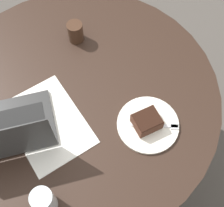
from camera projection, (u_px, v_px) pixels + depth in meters
name	position (u px, v px, depth m)	size (l,w,h in m)	color
ground_plane	(90.00, 153.00, 1.86)	(12.00, 12.00, 0.00)	#4C4742
dining_table	(81.00, 108.00, 1.33)	(1.11, 1.11, 0.73)	black
paper_document	(48.00, 123.00, 1.15)	(0.37, 0.29, 0.00)	white
plate	(148.00, 124.00, 1.14)	(0.23, 0.23, 0.01)	silver
cake_slice	(147.00, 121.00, 1.11)	(0.10, 0.11, 0.05)	#472619
fork	(160.00, 126.00, 1.13)	(0.13, 0.14, 0.00)	silver
coffee_glass	(75.00, 32.00, 1.30)	(0.07, 0.07, 0.09)	#3D2619
water_glass	(44.00, 201.00, 0.97)	(0.07, 0.07, 0.12)	silver
laptop	(5.00, 131.00, 1.09)	(0.36, 0.41, 0.23)	#2D2D2D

